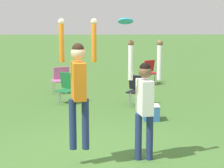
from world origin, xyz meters
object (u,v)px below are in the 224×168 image
Objects in this scene: camping_chair_0 at (138,88)px; camping_chair_3 at (149,70)px; person_defending at (145,98)px; frisbee at (126,21)px; camping_chair_1 at (61,78)px; person_jumping at (78,81)px; cooler_box at (151,112)px; camping_chair_2 at (67,86)px.

camping_chair_0 is 0.93× the size of camping_chair_3.
frisbee is at bearing -79.57° from person_defending.
camping_chair_1 is (-2.17, 6.23, -0.60)m from person_defending.
camping_chair_1 is at bearing -8.95° from camping_chair_0.
person_jumping reaches higher than camping_chair_1.
frisbee is at bearing -105.73° from cooler_box.
frisbee is 4.85m from camping_chair_0.
person_defending is 7.97m from camping_chair_3.
camping_chair_3 is (1.32, 8.02, -1.85)m from frisbee.
person_defending is 2.81m from cooler_box.
person_defending is at bearing -99.55° from cooler_box.
cooler_box is at bearing 173.74° from camping_chair_2.
person_jumping is 2.57× the size of camping_chair_0.
person_jumping reaches higher than person_defending.
cooler_box is at bearing 103.03° from camping_chair_1.
person_defending is 2.48× the size of camping_chair_0.
camping_chair_3 is at bearing -175.17° from camping_chair_1.
person_jumping is at bearing 76.52° from camping_chair_1.
frisbee is 0.62× the size of cooler_box.
frisbee is at bearing 41.71° from camping_chair_3.
person_defending reaches higher than camping_chair_3.
frisbee is 6.88m from camping_chair_1.
person_jumping is at bearing 36.66° from camping_chair_3.
camping_chair_3 reaches higher than camping_chair_1.
camping_chair_2 is 0.98× the size of camping_chair_3.
camping_chair_2 is at bearing -169.85° from person_defending.
frisbee is 8.34m from camping_chair_3.
camping_chair_2 is (-2.06, 0.35, 0.01)m from camping_chair_0.
person_jumping is at bearing -173.73° from frisbee.
person_jumping is at bearing 102.95° from camping_chair_0.
frisbee is 0.28× the size of camping_chair_2.
camping_chair_3 is (0.98, 7.89, -0.57)m from person_defending.
camping_chair_2 is (-0.71, 4.86, -0.93)m from person_jumping.
camping_chair_2 reaches higher than camping_chair_1.
camping_chair_1 is at bearing -41.55° from camping_chair_2.
camping_chair_2 is at bearing 107.17° from frisbee.
camping_chair_0 is at bearing -153.98° from camping_chair_2.
camping_chair_1 is 0.95× the size of camping_chair_3.
camping_chair_3 reaches higher than camping_chair_0.
person_jumping is 8.42m from camping_chair_3.
camping_chair_2 reaches higher than cooler_box.
camping_chair_2 is (-1.48, 4.77, -1.89)m from frisbee.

